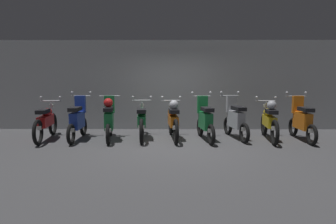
{
  "coord_description": "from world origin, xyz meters",
  "views": [
    {
      "loc": [
        -0.09,
        -6.92,
        1.67
      ],
      "look_at": [
        -0.14,
        0.72,
        0.75
      ],
      "focal_mm": 30.45,
      "sensor_mm": 36.0,
      "label": 1
    }
  ],
  "objects_px": {
    "motorbike_slot_5": "(205,121)",
    "motorbike_slot_3": "(142,121)",
    "motorbike_slot_6": "(235,119)",
    "motorbike_slot_2": "(109,119)",
    "motorbike_slot_4": "(173,120)",
    "motorbike_slot_0": "(46,122)",
    "motorbike_slot_8": "(302,121)",
    "motorbike_slot_7": "(269,121)",
    "motorbike_slot_1": "(78,120)"
  },
  "relations": [
    {
      "from": "motorbike_slot_2",
      "to": "motorbike_slot_7",
      "type": "bearing_deg",
      "value": 0.2
    },
    {
      "from": "motorbike_slot_0",
      "to": "motorbike_slot_5",
      "type": "xyz_separation_m",
      "value": [
        4.3,
        -0.04,
        0.04
      ]
    },
    {
      "from": "motorbike_slot_7",
      "to": "motorbike_slot_8",
      "type": "distance_m",
      "value": 0.86
    },
    {
      "from": "motorbike_slot_3",
      "to": "motorbike_slot_5",
      "type": "xyz_separation_m",
      "value": [
        1.72,
        -0.2,
        0.04
      ]
    },
    {
      "from": "motorbike_slot_1",
      "to": "motorbike_slot_4",
      "type": "height_order",
      "value": "motorbike_slot_1"
    },
    {
      "from": "motorbike_slot_2",
      "to": "motorbike_slot_4",
      "type": "height_order",
      "value": "motorbike_slot_2"
    },
    {
      "from": "motorbike_slot_0",
      "to": "motorbike_slot_4",
      "type": "relative_size",
      "value": 1.0
    },
    {
      "from": "motorbike_slot_8",
      "to": "motorbike_slot_5",
      "type": "bearing_deg",
      "value": -179.94
    },
    {
      "from": "motorbike_slot_2",
      "to": "motorbike_slot_8",
      "type": "relative_size",
      "value": 1.0
    },
    {
      "from": "motorbike_slot_4",
      "to": "motorbike_slot_7",
      "type": "bearing_deg",
      "value": -2.37
    },
    {
      "from": "motorbike_slot_0",
      "to": "motorbike_slot_2",
      "type": "distance_m",
      "value": 1.72
    },
    {
      "from": "motorbike_slot_3",
      "to": "motorbike_slot_8",
      "type": "distance_m",
      "value": 4.31
    },
    {
      "from": "motorbike_slot_4",
      "to": "motorbike_slot_7",
      "type": "distance_m",
      "value": 2.59
    },
    {
      "from": "motorbike_slot_0",
      "to": "motorbike_slot_5",
      "type": "distance_m",
      "value": 4.3
    },
    {
      "from": "motorbike_slot_6",
      "to": "motorbike_slot_5",
      "type": "bearing_deg",
      "value": -165.75
    },
    {
      "from": "motorbike_slot_0",
      "to": "motorbike_slot_5",
      "type": "bearing_deg",
      "value": -0.49
    },
    {
      "from": "motorbike_slot_5",
      "to": "motorbike_slot_6",
      "type": "xyz_separation_m",
      "value": [
        0.86,
        0.22,
        0.0
      ]
    },
    {
      "from": "motorbike_slot_1",
      "to": "motorbike_slot_7",
      "type": "xyz_separation_m",
      "value": [
        5.17,
        -0.02,
        0.0
      ]
    },
    {
      "from": "motorbike_slot_0",
      "to": "motorbike_slot_4",
      "type": "distance_m",
      "value": 3.45
    },
    {
      "from": "motorbike_slot_4",
      "to": "motorbike_slot_2",
      "type": "bearing_deg",
      "value": -175.95
    },
    {
      "from": "motorbike_slot_5",
      "to": "motorbike_slot_6",
      "type": "distance_m",
      "value": 0.89
    },
    {
      "from": "motorbike_slot_2",
      "to": "motorbike_slot_6",
      "type": "relative_size",
      "value": 1.0
    },
    {
      "from": "motorbike_slot_0",
      "to": "motorbike_slot_2",
      "type": "bearing_deg",
      "value": -1.01
    },
    {
      "from": "motorbike_slot_2",
      "to": "motorbike_slot_7",
      "type": "height_order",
      "value": "motorbike_slot_2"
    },
    {
      "from": "motorbike_slot_1",
      "to": "motorbike_slot_8",
      "type": "height_order",
      "value": "same"
    },
    {
      "from": "motorbike_slot_1",
      "to": "motorbike_slot_5",
      "type": "height_order",
      "value": "same"
    },
    {
      "from": "motorbike_slot_0",
      "to": "motorbike_slot_4",
      "type": "height_order",
      "value": "same"
    },
    {
      "from": "motorbike_slot_1",
      "to": "motorbike_slot_7",
      "type": "bearing_deg",
      "value": -0.21
    },
    {
      "from": "motorbike_slot_5",
      "to": "motorbike_slot_6",
      "type": "bearing_deg",
      "value": 14.25
    },
    {
      "from": "motorbike_slot_4",
      "to": "motorbike_slot_5",
      "type": "xyz_separation_m",
      "value": [
        0.86,
        -0.13,
        -0.0
      ]
    },
    {
      "from": "motorbike_slot_3",
      "to": "motorbike_slot_6",
      "type": "xyz_separation_m",
      "value": [
        2.58,
        0.02,
        0.04
      ]
    },
    {
      "from": "motorbike_slot_0",
      "to": "motorbike_slot_5",
      "type": "height_order",
      "value": "motorbike_slot_5"
    },
    {
      "from": "motorbike_slot_3",
      "to": "motorbike_slot_0",
      "type": "bearing_deg",
      "value": -176.49
    },
    {
      "from": "motorbike_slot_3",
      "to": "motorbike_slot_4",
      "type": "xyz_separation_m",
      "value": [
        0.86,
        -0.07,
        0.04
      ]
    },
    {
      "from": "motorbike_slot_0",
      "to": "motorbike_slot_1",
      "type": "xyz_separation_m",
      "value": [
        0.86,
        0.0,
        0.04
      ]
    },
    {
      "from": "motorbike_slot_6",
      "to": "motorbike_slot_3",
      "type": "bearing_deg",
      "value": -179.5
    },
    {
      "from": "motorbike_slot_0",
      "to": "motorbike_slot_3",
      "type": "distance_m",
      "value": 2.59
    },
    {
      "from": "motorbike_slot_2",
      "to": "motorbike_slot_3",
      "type": "height_order",
      "value": "motorbike_slot_2"
    },
    {
      "from": "motorbike_slot_0",
      "to": "motorbike_slot_7",
      "type": "bearing_deg",
      "value": -0.14
    },
    {
      "from": "motorbike_slot_5",
      "to": "motorbike_slot_3",
      "type": "bearing_deg",
      "value": 173.51
    },
    {
      "from": "motorbike_slot_0",
      "to": "motorbike_slot_8",
      "type": "distance_m",
      "value": 6.89
    },
    {
      "from": "motorbike_slot_1",
      "to": "motorbike_slot_3",
      "type": "distance_m",
      "value": 1.73
    },
    {
      "from": "motorbike_slot_4",
      "to": "motorbike_slot_5",
      "type": "distance_m",
      "value": 0.87
    },
    {
      "from": "motorbike_slot_0",
      "to": "motorbike_slot_2",
      "type": "relative_size",
      "value": 1.16
    },
    {
      "from": "motorbike_slot_1",
      "to": "motorbike_slot_5",
      "type": "relative_size",
      "value": 1.0
    },
    {
      "from": "motorbike_slot_2",
      "to": "motorbike_slot_3",
      "type": "bearing_deg",
      "value": 12.34
    },
    {
      "from": "motorbike_slot_2",
      "to": "motorbike_slot_8",
      "type": "height_order",
      "value": "motorbike_slot_8"
    },
    {
      "from": "motorbike_slot_0",
      "to": "motorbike_slot_8",
      "type": "bearing_deg",
      "value": -0.29
    },
    {
      "from": "motorbike_slot_3",
      "to": "motorbike_slot_6",
      "type": "bearing_deg",
      "value": 0.5
    },
    {
      "from": "motorbike_slot_3",
      "to": "motorbike_slot_4",
      "type": "distance_m",
      "value": 0.86
    }
  ]
}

